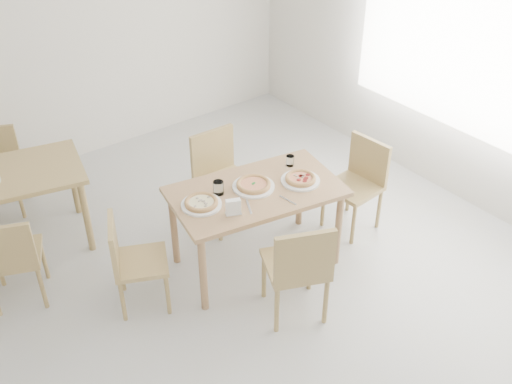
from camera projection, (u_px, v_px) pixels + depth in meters
room at (503, 58)px, 5.07m from camera, size 7.28×7.00×7.00m
main_table at (256, 199)px, 4.82m from camera, size 1.47×1.00×0.75m
chair_south at (299, 265)px, 4.36m from camera, size 0.59×0.59×0.90m
chair_north at (220, 172)px, 5.42m from camera, size 0.45×0.45×0.89m
chair_west at (130, 258)px, 4.51m from camera, size 0.53×0.53×0.80m
chair_east at (360, 178)px, 5.37m from camera, size 0.46×0.46×0.85m
plate_margherita at (254, 187)px, 4.78m from camera, size 0.34×0.34×0.02m
plate_mushroom at (201, 205)px, 4.58m from camera, size 0.31×0.31×0.02m
plate_pepperoni at (300, 181)px, 4.86m from camera, size 0.32×0.32×0.02m
pizza_margherita at (254, 184)px, 4.77m from camera, size 0.30×0.30×0.03m
pizza_mushroom at (201, 202)px, 4.56m from camera, size 0.29×0.29×0.03m
pizza_pepperoni at (300, 178)px, 4.84m from camera, size 0.30×0.30×0.03m
tumbler_a at (218, 188)px, 4.69m from camera, size 0.08×0.08×0.11m
tumbler_b at (290, 161)px, 5.04m from camera, size 0.07×0.07×0.09m
napkin_holder at (233, 208)px, 4.45m from camera, size 0.14×0.10×0.14m
fork_a at (249, 207)px, 4.56m from camera, size 0.10×0.18×0.01m
fork_b at (288, 200)px, 4.64m from camera, size 0.04×0.18×0.01m
second_table at (2, 185)px, 4.99m from camera, size 1.46×1.03×0.75m
chair_back_s at (11, 256)px, 4.50m from camera, size 0.54×0.54×0.83m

